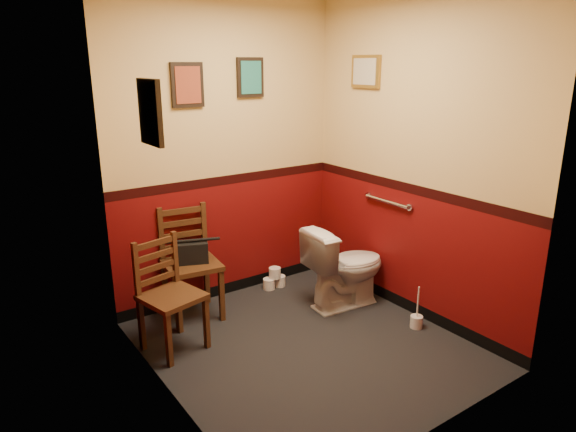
% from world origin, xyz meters
% --- Properties ---
extents(floor, '(2.20, 2.40, 0.00)m').
position_xyz_m(floor, '(0.00, 0.00, 0.00)').
color(floor, black).
rests_on(floor, ground).
extents(wall_back, '(2.20, 0.00, 2.70)m').
position_xyz_m(wall_back, '(0.00, 1.20, 1.35)').
color(wall_back, '#5B0909').
rests_on(wall_back, ground).
extents(wall_front, '(2.20, 0.00, 2.70)m').
position_xyz_m(wall_front, '(0.00, -1.20, 1.35)').
color(wall_front, '#5B0909').
rests_on(wall_front, ground).
extents(wall_left, '(0.00, 2.40, 2.70)m').
position_xyz_m(wall_left, '(-1.10, 0.00, 1.35)').
color(wall_left, '#5B0909').
rests_on(wall_left, ground).
extents(wall_right, '(0.00, 2.40, 2.70)m').
position_xyz_m(wall_right, '(1.10, 0.00, 1.35)').
color(wall_right, '#5B0909').
rests_on(wall_right, ground).
extents(grab_bar, '(0.05, 0.56, 0.06)m').
position_xyz_m(grab_bar, '(1.07, 0.25, 0.95)').
color(grab_bar, silver).
rests_on(grab_bar, wall_right).
extents(framed_print_back_a, '(0.28, 0.04, 0.36)m').
position_xyz_m(framed_print_back_a, '(-0.35, 1.18, 1.95)').
color(framed_print_back_a, black).
rests_on(framed_print_back_a, wall_back).
extents(framed_print_back_b, '(0.26, 0.04, 0.34)m').
position_xyz_m(framed_print_back_b, '(0.25, 1.18, 2.00)').
color(framed_print_back_b, black).
rests_on(framed_print_back_b, wall_back).
extents(framed_print_left, '(0.04, 0.30, 0.38)m').
position_xyz_m(framed_print_left, '(-1.08, 0.10, 1.85)').
color(framed_print_left, black).
rests_on(framed_print_left, wall_left).
extents(framed_print_right, '(0.04, 0.34, 0.28)m').
position_xyz_m(framed_print_right, '(1.08, 0.60, 2.05)').
color(framed_print_right, olive).
rests_on(framed_print_right, wall_right).
extents(toilet, '(0.79, 0.49, 0.73)m').
position_xyz_m(toilet, '(0.72, 0.38, 0.37)').
color(toilet, white).
rests_on(toilet, floor).
extents(toilet_brush, '(0.10, 0.10, 0.37)m').
position_xyz_m(toilet_brush, '(0.93, -0.30, 0.06)').
color(toilet_brush, silver).
rests_on(toilet_brush, floor).
extents(chair_left, '(0.49, 0.49, 0.87)m').
position_xyz_m(chair_left, '(-0.86, 0.60, 0.44)').
color(chair_left, '#4C2C16').
rests_on(chair_left, floor).
extents(chair_right, '(0.50, 0.50, 0.96)m').
position_xyz_m(chair_right, '(-0.49, 1.01, 0.48)').
color(chair_right, '#4C2C16').
rests_on(chair_right, floor).
extents(handbag, '(0.32, 0.24, 0.21)m').
position_xyz_m(handbag, '(-0.50, 0.97, 0.59)').
color(handbag, black).
rests_on(handbag, chair_right).
extents(tp_stack, '(0.24, 0.13, 0.21)m').
position_xyz_m(tp_stack, '(0.40, 1.05, 0.09)').
color(tp_stack, silver).
rests_on(tp_stack, floor).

